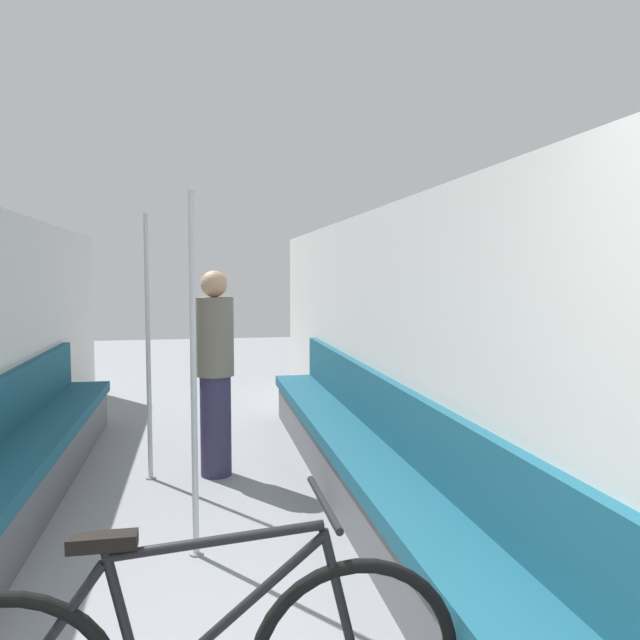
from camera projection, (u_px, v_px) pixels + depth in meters
name	position (u px, v px, depth m)	size (l,w,h in m)	color
wall_right	(403.00, 358.00, 4.21)	(0.10, 9.79, 2.10)	silver
bench_seat_row_left	(6.00, 485.00, 3.89)	(0.46, 5.61, 0.89)	#5B5B60
bench_seat_row_right	(362.00, 463.00, 4.33)	(0.46, 5.61, 0.89)	#5B5B60
grab_pole_near	(148.00, 351.00, 4.85)	(0.08, 0.08, 2.08)	gray
grab_pole_far	(194.00, 381.00, 3.52)	(0.08, 0.08, 2.08)	gray
passenger_standing	(215.00, 371.00, 4.95)	(0.30, 0.30, 1.64)	#332D4C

